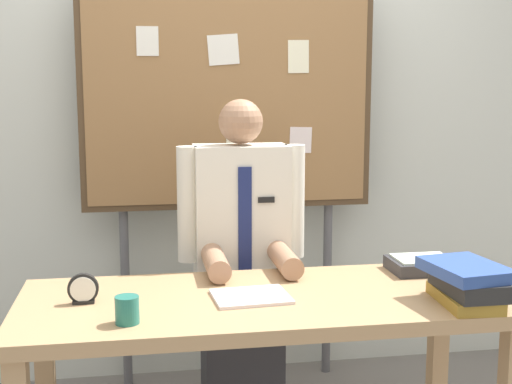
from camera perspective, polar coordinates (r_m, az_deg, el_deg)
back_wall at (r=3.54m, az=-2.70°, el=6.54°), size 6.40×0.08×2.70m
desk at (r=2.53m, az=0.64°, el=-10.56°), size 1.74×0.71×0.75m
person at (r=3.04m, az=-1.20°, el=-6.94°), size 0.55×0.56×1.43m
bulletin_board at (r=3.33m, az=-2.28°, el=7.36°), size 1.40×0.09×1.97m
book_stack at (r=2.50m, az=16.93°, el=-7.17°), size 0.26×0.32×0.14m
open_notebook at (r=2.47m, az=-0.42°, el=-8.61°), size 0.28×0.23×0.01m
desk_clock at (r=2.48m, az=-14.05°, el=-7.84°), size 0.11×0.04×0.11m
coffee_mug at (r=2.25m, az=-10.57°, el=-9.53°), size 0.08×0.08×0.09m
paper_tray at (r=2.88m, az=13.54°, el=-5.83°), size 0.26×0.20×0.06m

